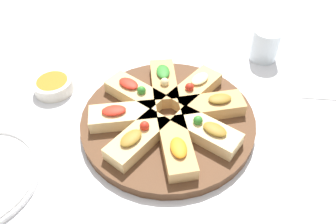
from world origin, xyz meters
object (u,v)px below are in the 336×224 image
Objects in this scene: serving_board at (168,120)px; dipping_bowl at (53,85)px; napkin_stack at (323,85)px; water_glass at (265,45)px.

serving_board is 4.03× the size of dipping_bowl.
water_glass is at bearing -15.77° from napkin_stack.
water_glass is 0.70× the size of napkin_stack.
dipping_bowl is (0.55, 0.29, 0.01)m from napkin_stack.
serving_board is 4.48× the size of water_glass.
napkin_stack is at bearing -152.37° from dipping_bowl.
water_glass is at bearing -139.86° from dipping_bowl.
napkin_stack is (-0.16, 0.04, -0.04)m from water_glass.
dipping_bowl reaches higher than napkin_stack.
dipping_bowl is at bearing 4.53° from serving_board.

